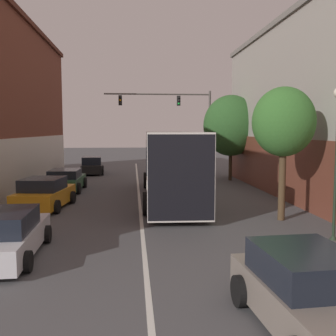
{
  "coord_description": "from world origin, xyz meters",
  "views": [
    {
      "loc": [
        -0.31,
        -1.96,
        3.62
      ],
      "look_at": [
        1.35,
        16.59,
        1.82
      ],
      "focal_mm": 42.0,
      "sensor_mm": 36.0,
      "label": 1
    }
  ],
  "objects_px": {
    "parked_car_left_far": "(92,166)",
    "parked_car_left_distant": "(44,194)",
    "parked_car_left_near": "(66,181)",
    "traffic_signal_gantry": "(179,114)",
    "street_tree_far": "(231,126)",
    "street_tree_near": "(284,123)",
    "parked_car_left_mid": "(4,236)",
    "bus": "(170,161)",
    "hatchback_foreground": "(310,295)"
  },
  "relations": [
    {
      "from": "parked_car_left_far",
      "to": "parked_car_left_distant",
      "type": "xyz_separation_m",
      "value": [
        -0.69,
        -14.53,
        0.01
      ]
    },
    {
      "from": "parked_car_left_near",
      "to": "parked_car_left_far",
      "type": "bearing_deg",
      "value": -2.45
    },
    {
      "from": "parked_car_left_far",
      "to": "traffic_signal_gantry",
      "type": "relative_size",
      "value": 0.48
    },
    {
      "from": "parked_car_left_far",
      "to": "parked_car_left_near",
      "type": "bearing_deg",
      "value": 172.37
    },
    {
      "from": "street_tree_far",
      "to": "parked_car_left_distant",
      "type": "bearing_deg",
      "value": -140.11
    },
    {
      "from": "street_tree_near",
      "to": "street_tree_far",
      "type": "height_order",
      "value": "street_tree_far"
    },
    {
      "from": "street_tree_far",
      "to": "street_tree_near",
      "type": "bearing_deg",
      "value": -94.72
    },
    {
      "from": "parked_car_left_near",
      "to": "street_tree_far",
      "type": "distance_m",
      "value": 12.2
    },
    {
      "from": "parked_car_left_mid",
      "to": "street_tree_far",
      "type": "relative_size",
      "value": 0.71
    },
    {
      "from": "parked_car_left_distant",
      "to": "traffic_signal_gantry",
      "type": "bearing_deg",
      "value": -22.07
    },
    {
      "from": "parked_car_left_near",
      "to": "parked_car_left_far",
      "type": "distance_m",
      "value": 9.35
    },
    {
      "from": "bus",
      "to": "hatchback_foreground",
      "type": "bearing_deg",
      "value": -173.3
    },
    {
      "from": "parked_car_left_far",
      "to": "street_tree_near",
      "type": "bearing_deg",
      "value": -156.22
    },
    {
      "from": "parked_car_left_distant",
      "to": "parked_car_left_mid",
      "type": "bearing_deg",
      "value": -169.21
    },
    {
      "from": "traffic_signal_gantry",
      "to": "street_tree_far",
      "type": "relative_size",
      "value": 1.44
    },
    {
      "from": "hatchback_foreground",
      "to": "street_tree_near",
      "type": "distance_m",
      "value": 9.64
    },
    {
      "from": "traffic_signal_gantry",
      "to": "street_tree_near",
      "type": "height_order",
      "value": "traffic_signal_gantry"
    },
    {
      "from": "bus",
      "to": "street_tree_near",
      "type": "distance_m",
      "value": 6.88
    },
    {
      "from": "hatchback_foreground",
      "to": "parked_car_left_far",
      "type": "relative_size",
      "value": 0.97
    },
    {
      "from": "street_tree_far",
      "to": "parked_car_left_mid",
      "type": "bearing_deg",
      "value": -122.97
    },
    {
      "from": "parked_car_left_mid",
      "to": "traffic_signal_gantry",
      "type": "relative_size",
      "value": 0.5
    },
    {
      "from": "parked_car_left_mid",
      "to": "traffic_signal_gantry",
      "type": "distance_m",
      "value": 22.97
    },
    {
      "from": "parked_car_left_far",
      "to": "parked_car_left_distant",
      "type": "relative_size",
      "value": 1.03
    },
    {
      "from": "street_tree_near",
      "to": "street_tree_far",
      "type": "distance_m",
      "value": 12.6
    },
    {
      "from": "hatchback_foreground",
      "to": "parked_car_left_distant",
      "type": "height_order",
      "value": "hatchback_foreground"
    },
    {
      "from": "parked_car_left_near",
      "to": "parked_car_left_mid",
      "type": "relative_size",
      "value": 0.95
    },
    {
      "from": "parked_car_left_mid",
      "to": "traffic_signal_gantry",
      "type": "height_order",
      "value": "traffic_signal_gantry"
    },
    {
      "from": "parked_car_left_distant",
      "to": "street_tree_far",
      "type": "distance_m",
      "value": 14.84
    },
    {
      "from": "parked_car_left_near",
      "to": "parked_car_left_far",
      "type": "height_order",
      "value": "parked_car_left_far"
    },
    {
      "from": "parked_car_left_near",
      "to": "traffic_signal_gantry",
      "type": "height_order",
      "value": "traffic_signal_gantry"
    },
    {
      "from": "parked_car_left_near",
      "to": "street_tree_near",
      "type": "xyz_separation_m",
      "value": [
        9.97,
        -8.47,
        3.28
      ]
    },
    {
      "from": "bus",
      "to": "parked_car_left_mid",
      "type": "xyz_separation_m",
      "value": [
        -5.64,
        -9.15,
        -1.34
      ]
    },
    {
      "from": "traffic_signal_gantry",
      "to": "bus",
      "type": "bearing_deg",
      "value": -98.79
    },
    {
      "from": "parked_car_left_far",
      "to": "street_tree_far",
      "type": "relative_size",
      "value": 0.69
    },
    {
      "from": "parked_car_left_near",
      "to": "traffic_signal_gantry",
      "type": "relative_size",
      "value": 0.47
    },
    {
      "from": "parked_car_left_near",
      "to": "parked_car_left_distant",
      "type": "height_order",
      "value": "parked_car_left_distant"
    },
    {
      "from": "street_tree_far",
      "to": "parked_car_left_near",
      "type": "bearing_deg",
      "value": -159.62
    },
    {
      "from": "parked_car_left_mid",
      "to": "parked_car_left_distant",
      "type": "xyz_separation_m",
      "value": [
        -0.43,
        7.17,
        0.03
      ]
    },
    {
      "from": "parked_car_left_near",
      "to": "hatchback_foreground",
      "type": "bearing_deg",
      "value": -156.13
    },
    {
      "from": "bus",
      "to": "traffic_signal_gantry",
      "type": "height_order",
      "value": "traffic_signal_gantry"
    },
    {
      "from": "bus",
      "to": "hatchback_foreground",
      "type": "xyz_separation_m",
      "value": [
        1.19,
        -13.89,
        -1.3
      ]
    },
    {
      "from": "bus",
      "to": "parked_car_left_mid",
      "type": "distance_m",
      "value": 10.83
    },
    {
      "from": "parked_car_left_mid",
      "to": "parked_car_left_distant",
      "type": "bearing_deg",
      "value": 2.0
    },
    {
      "from": "parked_car_left_far",
      "to": "street_tree_far",
      "type": "height_order",
      "value": "street_tree_far"
    },
    {
      "from": "bus",
      "to": "parked_car_left_mid",
      "type": "relative_size",
      "value": 2.91
    },
    {
      "from": "hatchback_foreground",
      "to": "parked_car_left_near",
      "type": "height_order",
      "value": "hatchback_foreground"
    },
    {
      "from": "parked_car_left_far",
      "to": "street_tree_near",
      "type": "distance_m",
      "value": 20.38
    },
    {
      "from": "street_tree_near",
      "to": "parked_car_left_far",
      "type": "bearing_deg",
      "value": 117.81
    },
    {
      "from": "hatchback_foreground",
      "to": "street_tree_near",
      "type": "height_order",
      "value": "street_tree_near"
    },
    {
      "from": "traffic_signal_gantry",
      "to": "street_tree_far",
      "type": "xyz_separation_m",
      "value": [
        3.17,
        -4.81,
        -1.05
      ]
    }
  ]
}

